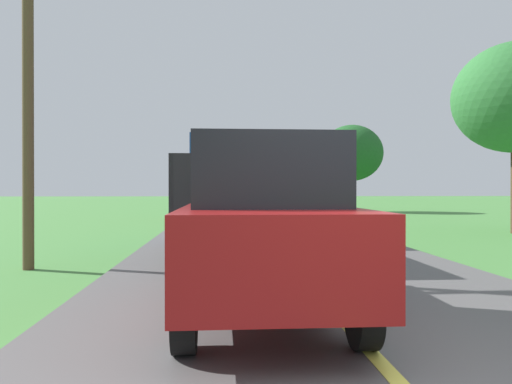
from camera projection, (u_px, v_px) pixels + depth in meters
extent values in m
cube|color=#2D2D30|center=(233.00, 224.00, 11.22)|extent=(0.90, 5.51, 0.24)
cube|color=brown|center=(233.00, 215.00, 11.22)|extent=(2.30, 5.80, 0.20)
cube|color=#1E479E|center=(231.00, 172.00, 13.16)|extent=(2.10, 1.90, 1.90)
cube|color=black|center=(231.00, 162.00, 14.11)|extent=(1.79, 0.02, 0.76)
cube|color=#232328|center=(180.00, 186.00, 10.16)|extent=(0.08, 3.85, 1.10)
cube|color=#232328|center=(287.00, 187.00, 10.32)|extent=(0.08, 3.85, 1.10)
cube|color=#232328|center=(237.00, 186.00, 8.36)|extent=(2.30, 0.08, 1.10)
cube|color=#232328|center=(232.00, 187.00, 12.12)|extent=(2.30, 0.08, 1.10)
cylinder|color=black|center=(191.00, 223.00, 12.94)|extent=(0.28, 1.00, 1.00)
cylinder|color=black|center=(271.00, 223.00, 13.09)|extent=(0.28, 1.00, 1.00)
cylinder|color=black|center=(181.00, 235.00, 9.56)|extent=(0.28, 1.00, 1.00)
cylinder|color=black|center=(288.00, 235.00, 9.70)|extent=(0.28, 1.00, 1.00)
ellipsoid|color=#A2BE24|center=(195.00, 190.00, 9.35)|extent=(0.54, 0.52, 0.46)
ellipsoid|color=#AFCF28|center=(230.00, 206.00, 9.51)|extent=(0.49, 0.57, 0.37)
ellipsoid|color=#A4D025|center=(273.00, 190.00, 9.32)|extent=(0.42, 0.39, 0.38)
ellipsoid|color=#AAC824|center=(262.00, 202.00, 11.08)|extent=(0.45, 0.46, 0.40)
ellipsoid|color=#ACC41C|center=(260.00, 205.00, 10.36)|extent=(0.57, 0.53, 0.36)
ellipsoid|color=#ACC81B|center=(211.00, 190.00, 10.38)|extent=(0.59, 0.74, 0.47)
ellipsoid|color=#ABBF28|center=(268.00, 201.00, 11.30)|extent=(0.46, 0.52, 0.41)
ellipsoid|color=#ABBB1B|center=(272.00, 207.00, 9.39)|extent=(0.41, 0.38, 0.51)
ellipsoid|color=#A8D032|center=(208.00, 204.00, 10.87)|extent=(0.57, 0.53, 0.45)
cube|color=#2D2D30|center=(235.00, 204.00, 25.76)|extent=(0.90, 5.51, 0.24)
cube|color=brown|center=(235.00, 201.00, 25.76)|extent=(2.30, 5.80, 0.20)
cube|color=#197A4C|center=(234.00, 181.00, 27.69)|extent=(2.10, 1.90, 1.90)
cube|color=black|center=(233.00, 176.00, 28.65)|extent=(1.78, 0.02, 0.76)
cube|color=maroon|center=(213.00, 188.00, 24.70)|extent=(0.08, 3.85, 1.10)
cube|color=maroon|center=(257.00, 188.00, 24.86)|extent=(0.08, 3.85, 1.10)
cube|color=maroon|center=(236.00, 188.00, 22.90)|extent=(2.30, 0.08, 1.10)
cube|color=maroon|center=(234.00, 188.00, 26.66)|extent=(2.30, 0.08, 1.10)
cylinder|color=black|center=(215.00, 205.00, 27.48)|extent=(0.28, 1.00, 1.00)
cylinder|color=black|center=(253.00, 205.00, 27.62)|extent=(0.28, 1.00, 1.00)
cylinder|color=black|center=(214.00, 207.00, 24.09)|extent=(0.28, 1.00, 1.00)
cylinder|color=black|center=(257.00, 207.00, 24.24)|extent=(0.28, 1.00, 1.00)
ellipsoid|color=#A4CD1E|center=(242.00, 182.00, 25.32)|extent=(0.49, 0.59, 0.44)
ellipsoid|color=#A1C526|center=(247.00, 195.00, 23.62)|extent=(0.56, 0.61, 0.45)
ellipsoid|color=#B2C329|center=(225.00, 190.00, 25.39)|extent=(0.58, 0.63, 0.40)
ellipsoid|color=gold|center=(228.00, 189.00, 25.62)|extent=(0.50, 0.50, 0.39)
ellipsoid|color=#A3BC33|center=(235.00, 190.00, 25.87)|extent=(0.52, 0.51, 0.40)
ellipsoid|color=#B3C226|center=(244.00, 189.00, 25.89)|extent=(0.50, 0.45, 0.38)
ellipsoid|color=#A9C832|center=(236.00, 182.00, 25.85)|extent=(0.43, 0.40, 0.48)
ellipsoid|color=#B2C121|center=(231.00, 189.00, 25.93)|extent=(0.45, 0.43, 0.49)
cylinder|color=brown|center=(28.00, 96.00, 9.02)|extent=(0.20, 0.20, 6.35)
cylinder|color=#4C3823|center=(352.00, 195.00, 32.20)|extent=(0.28, 0.28, 2.22)
ellipsoid|color=#1E5623|center=(352.00, 153.00, 32.18)|extent=(4.06, 4.06, 3.65)
cube|color=maroon|center=(263.00, 241.00, 5.50)|extent=(1.70, 4.10, 0.80)
cube|color=black|center=(264.00, 173.00, 5.29)|extent=(1.44, 2.05, 0.70)
cylinder|color=black|center=(199.00, 268.00, 6.71)|extent=(0.20, 0.64, 0.64)
cylinder|color=black|center=(310.00, 267.00, 6.82)|extent=(0.20, 0.64, 0.64)
cylinder|color=black|center=(185.00, 316.00, 4.18)|extent=(0.20, 0.64, 0.64)
cylinder|color=black|center=(363.00, 313.00, 4.29)|extent=(0.20, 0.64, 0.64)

